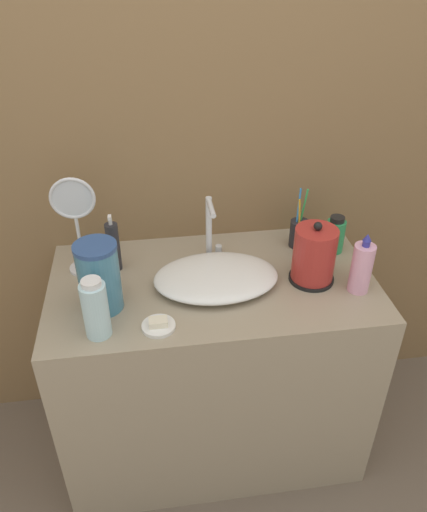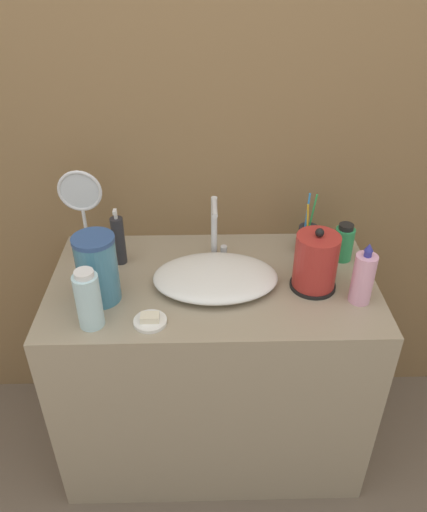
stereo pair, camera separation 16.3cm
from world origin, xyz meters
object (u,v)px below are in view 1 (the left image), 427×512
object	(u,v)px
electric_kettle	(314,257)
lotion_bottle	(113,246)
vanity_mirror	(76,218)
faucet	(211,227)
water_pitcher	(99,277)
shampoo_bottle	(95,309)
hand_cream_bottle	(335,235)
mouthwash_bottle	(362,267)
toothbrush_cup	(299,233)

from	to	relation	value
electric_kettle	lotion_bottle	bearing A→B (deg)	166.19
vanity_mirror	faucet	bearing A→B (deg)	1.04
lotion_bottle	water_pitcher	world-z (taller)	water_pitcher
lotion_bottle	shampoo_bottle	distance (m)	0.34
lotion_bottle	hand_cream_bottle	xyz separation A→B (m)	(0.79, 0.00, -0.02)
mouthwash_bottle	toothbrush_cup	bearing A→B (deg)	111.77
electric_kettle	mouthwash_bottle	xyz separation A→B (m)	(0.13, -0.08, -0.00)
electric_kettle	toothbrush_cup	bearing A→B (deg)	85.46
shampoo_bottle	mouthwash_bottle	size ratio (longest dim) A/B	0.91
water_pitcher	faucet	bearing A→B (deg)	31.41
hand_cream_bottle	electric_kettle	bearing A→B (deg)	-129.40
mouthwash_bottle	shampoo_bottle	bearing A→B (deg)	-173.50
water_pitcher	toothbrush_cup	bearing A→B (deg)	20.30
shampoo_bottle	hand_cream_bottle	xyz separation A→B (m)	(0.84, 0.34, -0.03)
hand_cream_bottle	toothbrush_cup	bearing A→B (deg)	156.45
mouthwash_bottle	vanity_mirror	bearing A→B (deg)	164.44
lotion_bottle	water_pitcher	xyz separation A→B (m)	(-0.04, -0.21, 0.02)
toothbrush_cup	vanity_mirror	bearing A→B (deg)	-176.90
shampoo_bottle	water_pitcher	distance (m)	0.13
lotion_bottle	faucet	bearing A→B (deg)	3.55
lotion_bottle	shampoo_bottle	bearing A→B (deg)	-97.34
electric_kettle	hand_cream_bottle	world-z (taller)	electric_kettle
electric_kettle	vanity_mirror	world-z (taller)	vanity_mirror
electric_kettle	shampoo_bottle	xyz separation A→B (m)	(-0.70, -0.17, 0.00)
vanity_mirror	hand_cream_bottle	bearing A→B (deg)	-0.58
shampoo_bottle	faucet	bearing A→B (deg)	42.92
shampoo_bottle	mouthwash_bottle	xyz separation A→B (m)	(0.83, 0.10, -0.00)
mouthwash_bottle	faucet	bearing A→B (deg)	150.24
toothbrush_cup	shampoo_bottle	bearing A→B (deg)	-151.55
faucet	lotion_bottle	bearing A→B (deg)	-176.45
mouthwash_bottle	electric_kettle	bearing A→B (deg)	150.28
mouthwash_bottle	vanity_mirror	distance (m)	0.94
lotion_bottle	vanity_mirror	xyz separation A→B (m)	(-0.11, 0.01, 0.11)
toothbrush_cup	hand_cream_bottle	xyz separation A→B (m)	(0.12, -0.05, 0.01)
lotion_bottle	mouthwash_bottle	world-z (taller)	same
lotion_bottle	hand_cream_bottle	bearing A→B (deg)	0.27
electric_kettle	vanity_mirror	distance (m)	0.79
electric_kettle	hand_cream_bottle	distance (m)	0.22
lotion_bottle	water_pitcher	bearing A→B (deg)	-99.73
shampoo_bottle	water_pitcher	xyz separation A→B (m)	(0.01, 0.13, 0.02)
toothbrush_cup	water_pitcher	world-z (taller)	same
lotion_bottle	vanity_mirror	bearing A→B (deg)	173.35
lotion_bottle	hand_cream_bottle	world-z (taller)	lotion_bottle
shampoo_bottle	mouthwash_bottle	bearing A→B (deg)	6.50
shampoo_bottle	hand_cream_bottle	bearing A→B (deg)	21.96
faucet	toothbrush_cup	xyz separation A→B (m)	(0.34, 0.03, -0.07)
water_pitcher	lotion_bottle	bearing A→B (deg)	80.27
toothbrush_cup	vanity_mirror	xyz separation A→B (m)	(-0.78, -0.04, 0.15)
toothbrush_cup	shampoo_bottle	xyz separation A→B (m)	(-0.72, -0.39, 0.04)
hand_cream_bottle	vanity_mirror	world-z (taller)	vanity_mirror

